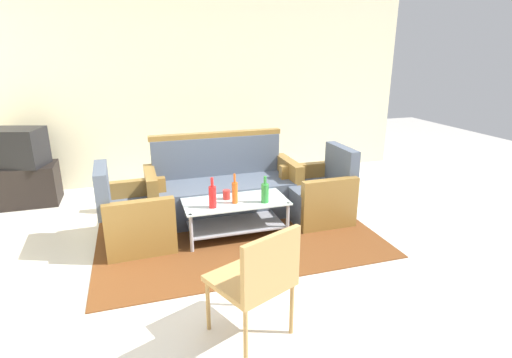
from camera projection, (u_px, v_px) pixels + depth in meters
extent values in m
plane|color=beige|center=(268.00, 272.00, 3.62)|extent=(14.00, 14.00, 0.00)
cube|color=beige|center=(202.00, 87.00, 5.96)|extent=(6.52, 0.12, 2.80)
cube|color=brown|center=(237.00, 234.00, 4.37)|extent=(2.93, 2.02, 0.01)
cube|color=#4C5666|center=(224.00, 198.00, 4.81)|extent=(1.61, 0.71, 0.42)
cube|color=#4C5666|center=(217.00, 156.00, 4.96)|extent=(1.60, 0.15, 0.48)
cube|color=olive|center=(289.00, 184.00, 5.02)|extent=(0.13, 0.70, 0.62)
cube|color=olive|center=(152.00, 198.00, 4.53)|extent=(0.13, 0.70, 0.62)
cube|color=olive|center=(217.00, 135.00, 4.87)|extent=(1.64, 0.11, 0.06)
cube|color=#4C5666|center=(139.00, 224.00, 4.11)|extent=(0.68, 0.63, 0.40)
cube|color=#4C5666|center=(103.00, 189.00, 3.87)|extent=(0.14, 0.60, 0.45)
cube|color=olive|center=(136.00, 205.00, 4.37)|extent=(0.66, 0.13, 0.58)
cube|color=olive|center=(141.00, 229.00, 3.78)|extent=(0.66, 0.13, 0.58)
cube|color=#4C5666|center=(316.00, 202.00, 4.72)|extent=(0.67, 0.61, 0.40)
cube|color=#4C5666|center=(341.00, 165.00, 4.68)|extent=(0.13, 0.60, 0.45)
cube|color=olive|center=(329.00, 204.00, 4.40)|extent=(0.66, 0.11, 0.58)
cube|color=olive|center=(304.00, 186.00, 4.99)|extent=(0.66, 0.11, 0.58)
cube|color=silver|center=(235.00, 200.00, 4.23)|extent=(1.10, 0.60, 0.02)
cube|color=#9E9EA5|center=(235.00, 224.00, 4.32)|extent=(1.00, 0.52, 0.02)
cylinder|color=#9E9EA5|center=(184.00, 213.00, 4.38)|extent=(0.04, 0.04, 0.40)
cylinder|color=#9E9EA5|center=(271.00, 203.00, 4.67)|extent=(0.04, 0.04, 0.40)
cylinder|color=#9E9EA5|center=(191.00, 233.00, 3.91)|extent=(0.04, 0.04, 0.40)
cylinder|color=#9E9EA5|center=(288.00, 220.00, 4.20)|extent=(0.04, 0.04, 0.40)
cylinder|color=#2D8C38|center=(265.00, 193.00, 4.13)|extent=(0.08, 0.08, 0.20)
cylinder|color=#2D8C38|center=(265.00, 180.00, 4.08)|extent=(0.03, 0.03, 0.09)
cylinder|color=red|center=(213.00, 197.00, 3.99)|extent=(0.08, 0.08, 0.22)
cylinder|color=red|center=(212.00, 182.00, 3.94)|extent=(0.03, 0.03, 0.10)
cylinder|color=#D85919|center=(235.00, 193.00, 4.10)|extent=(0.06, 0.06, 0.22)
cylinder|color=#D85919|center=(235.00, 178.00, 4.05)|extent=(0.02, 0.02, 0.10)
cylinder|color=red|center=(227.00, 195.00, 4.23)|extent=(0.08, 0.08, 0.10)
cube|color=black|center=(25.00, 185.00, 5.15)|extent=(0.80, 0.50, 0.52)
cube|color=black|center=(18.00, 147.00, 5.00)|extent=(0.70, 0.59, 0.48)
cube|color=black|center=(27.00, 143.00, 5.21)|extent=(0.49, 0.15, 0.36)
cube|color=#AD844C|center=(249.00, 280.00, 2.74)|extent=(0.63, 0.63, 0.04)
cube|color=#AD844C|center=(272.00, 264.00, 2.51)|extent=(0.46, 0.23, 0.40)
cylinder|color=#AD844C|center=(208.00, 304.00, 2.82)|extent=(0.03, 0.03, 0.42)
cylinder|color=#AD844C|center=(253.00, 282.00, 3.08)|extent=(0.03, 0.03, 0.42)
cylinder|color=#AD844C|center=(246.00, 334.00, 2.52)|extent=(0.03, 0.03, 0.42)
cylinder|color=#AD844C|center=(292.00, 308.00, 2.78)|extent=(0.03, 0.03, 0.42)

